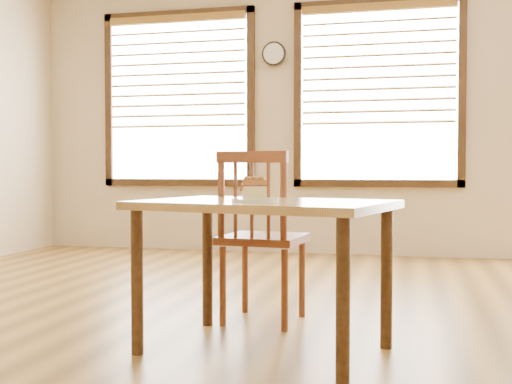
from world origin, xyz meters
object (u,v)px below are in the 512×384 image
cafe_chair_main (261,236)px  cake_slice (254,187)px  wall_clock (274,54)px  cafe_table_main (264,221)px  plate (255,200)px

cafe_chair_main → cake_slice: 0.79m
wall_clock → cafe_table_main: 4.07m
plate → cake_slice: (-0.00, -0.00, 0.06)m
wall_clock → cafe_table_main: bearing=-78.8°
wall_clock → cafe_table_main: wall_clock is taller
plate → cake_slice: size_ratio=1.60×
cake_slice → wall_clock: bearing=79.7°
wall_clock → cafe_chair_main: (0.59, -3.14, -1.64)m
cafe_table_main → cafe_chair_main: bearing=117.9°
cafe_table_main → cake_slice: size_ratio=9.96×
cafe_chair_main → cake_slice: cafe_chair_main is taller
wall_clock → cake_slice: 4.14m
wall_clock → cake_slice: size_ratio=1.92×
cake_slice → cafe_chair_main: bearing=79.6°
wall_clock → cafe_chair_main: size_ratio=0.26×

